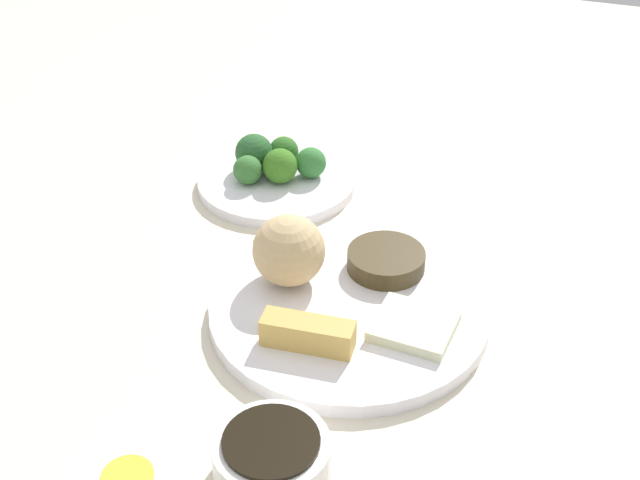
# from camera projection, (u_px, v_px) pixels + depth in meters

# --- Properties ---
(tabletop) EXTENTS (2.20, 2.20, 0.02)m
(tabletop) POSITION_uv_depth(u_px,v_px,m) (328.00, 315.00, 0.90)
(tabletop) COLOR beige
(tabletop) RESTS_ON ground
(main_plate) EXTENTS (0.29, 0.29, 0.02)m
(main_plate) POSITION_uv_depth(u_px,v_px,m) (349.00, 310.00, 0.87)
(main_plate) COLOR white
(main_plate) RESTS_ON tabletop
(rice_scoop) EXTENTS (0.08, 0.08, 0.08)m
(rice_scoop) POSITION_uv_depth(u_px,v_px,m) (289.00, 250.00, 0.88)
(rice_scoop) COLOR tan
(rice_scoop) RESTS_ON main_plate
(spring_roll) EXTENTS (0.04, 0.09, 0.03)m
(spring_roll) POSITION_uv_depth(u_px,v_px,m) (308.00, 333.00, 0.81)
(spring_roll) COLOR tan
(spring_roll) RESTS_ON main_plate
(crab_rangoon_wonton) EXTENTS (0.08, 0.08, 0.01)m
(crab_rangoon_wonton) POSITION_uv_depth(u_px,v_px,m) (414.00, 326.00, 0.83)
(crab_rangoon_wonton) COLOR beige
(crab_rangoon_wonton) RESTS_ON main_plate
(stir_fry_heap) EXTENTS (0.09, 0.09, 0.02)m
(stir_fry_heap) POSITION_uv_depth(u_px,v_px,m) (386.00, 260.00, 0.91)
(stir_fry_heap) COLOR #3F331B
(stir_fry_heap) RESTS_ON main_plate
(broccoli_plate) EXTENTS (0.21, 0.21, 0.01)m
(broccoli_plate) POSITION_uv_depth(u_px,v_px,m) (277.00, 181.00, 1.09)
(broccoli_plate) COLOR white
(broccoli_plate) RESTS_ON tabletop
(broccoli_floret_0) EXTENTS (0.04, 0.04, 0.04)m
(broccoli_floret_0) POSITION_uv_depth(u_px,v_px,m) (280.00, 166.00, 1.07)
(broccoli_floret_0) COLOR #39731F
(broccoli_floret_0) RESTS_ON broccoli_plate
(broccoli_floret_1) EXTENTS (0.04, 0.04, 0.04)m
(broccoli_floret_1) POSITION_uv_depth(u_px,v_px,m) (284.00, 151.00, 1.10)
(broccoli_floret_1) COLOR #2C6222
(broccoli_floret_1) RESTS_ON broccoli_plate
(broccoli_floret_2) EXTENTS (0.05, 0.05, 0.05)m
(broccoli_floret_2) POSITION_uv_depth(u_px,v_px,m) (254.00, 153.00, 1.09)
(broccoli_floret_2) COLOR #27582A
(broccoli_floret_2) RESTS_ON broccoli_plate
(broccoli_floret_3) EXTENTS (0.04, 0.04, 0.04)m
(broccoli_floret_3) POSITION_uv_depth(u_px,v_px,m) (248.00, 170.00, 1.07)
(broccoli_floret_3) COLOR #366F31
(broccoli_floret_3) RESTS_ON broccoli_plate
(broccoli_floret_4) EXTENTS (0.04, 0.04, 0.04)m
(broccoli_floret_4) POSITION_uv_depth(u_px,v_px,m) (311.00, 163.00, 1.08)
(broccoli_floret_4) COLOR #337434
(broccoli_floret_4) RESTS_ON broccoli_plate
(soy_sauce_bowl) EXTENTS (0.10, 0.10, 0.04)m
(soy_sauce_bowl) POSITION_uv_depth(u_px,v_px,m) (272.00, 459.00, 0.70)
(soy_sauce_bowl) COLOR white
(soy_sauce_bowl) RESTS_ON tabletop
(soy_sauce_bowl_liquid) EXTENTS (0.08, 0.08, 0.00)m
(soy_sauce_bowl_liquid) POSITION_uv_depth(u_px,v_px,m) (271.00, 441.00, 0.68)
(soy_sauce_bowl_liquid) COLOR black
(soy_sauce_bowl_liquid) RESTS_ON soy_sauce_bowl
(sauce_ramekin_hot_mustard_liquid) EXTENTS (0.04, 0.04, 0.00)m
(sauce_ramekin_hot_mustard_liquid) POSITION_uv_depth(u_px,v_px,m) (127.00, 477.00, 0.68)
(sauce_ramekin_hot_mustard_liquid) COLOR gold
(sauce_ramekin_hot_mustard_liquid) RESTS_ON sauce_ramekin_hot_mustard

